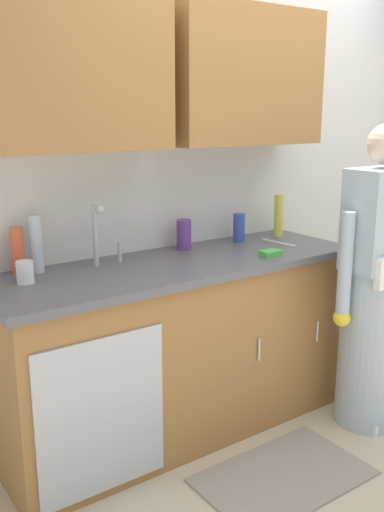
# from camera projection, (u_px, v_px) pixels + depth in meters

# --- Properties ---
(ground_plane) EXTENTS (9.00, 9.00, 0.00)m
(ground_plane) POSITION_uv_depth(u_px,v_px,m) (348.00, 454.00, 2.86)
(ground_plane) COLOR beige
(kitchen_wall_with_uppers) EXTENTS (4.80, 0.44, 2.70)m
(kitchen_wall_with_uppers) POSITION_uv_depth(u_px,v_px,m) (210.00, 148.00, 3.21)
(kitchen_wall_with_uppers) COLOR silver
(kitchen_wall_with_uppers) RESTS_ON ground
(counter_cabinet) EXTENTS (1.90, 0.62, 0.90)m
(counter_cabinet) POSITION_uv_depth(u_px,v_px,m) (179.00, 351.00, 3.00)
(counter_cabinet) COLOR #9E6B38
(counter_cabinet) RESTS_ON ground
(countertop) EXTENTS (1.96, 0.66, 0.04)m
(countertop) POSITION_uv_depth(u_px,v_px,m) (179.00, 265.00, 2.89)
(countertop) COLOR #595960
(countertop) RESTS_ON counter_cabinet
(sink) EXTENTS (0.50, 0.36, 0.35)m
(sink) POSITION_uv_depth(u_px,v_px,m) (117.00, 274.00, 2.70)
(sink) COLOR #B7BABF
(sink) RESTS_ON counter_cabinet
(person_at_sink) EXTENTS (0.55, 0.34, 1.62)m
(person_at_sink) POSITION_uv_depth(u_px,v_px,m) (374.00, 303.00, 3.01)
(person_at_sink) COLOR white
(person_at_sink) RESTS_ON ground
(floor_mat) EXTENTS (0.80, 0.50, 0.01)m
(floor_mat) POSITION_uv_depth(u_px,v_px,m) (283.00, 476.00, 2.68)
(floor_mat) COLOR gray
(floor_mat) RESTS_ON ground
(bottle_water_short) EXTENTS (0.08, 0.08, 0.16)m
(bottle_water_short) POSITION_uv_depth(u_px,v_px,m) (184.00, 234.00, 3.11)
(bottle_water_short) COLOR #66388C
(bottle_water_short) RESTS_ON countertop
(bottle_water_tall) EXTENTS (0.06, 0.06, 0.27)m
(bottle_water_tall) POSITION_uv_depth(u_px,v_px,m) (36.00, 244.00, 2.64)
(bottle_water_tall) COLOR silver
(bottle_water_tall) RESTS_ON countertop
(bottle_soap) EXTENTS (0.06, 0.06, 0.22)m
(bottle_soap) POSITION_uv_depth(u_px,v_px,m) (17.00, 251.00, 2.61)
(bottle_soap) COLOR #E05933
(bottle_soap) RESTS_ON countertop
(bottle_cleaner_spray) EXTENTS (0.07, 0.07, 0.16)m
(bottle_cleaner_spray) POSITION_uv_depth(u_px,v_px,m) (239.00, 228.00, 3.29)
(bottle_cleaner_spray) COLOR #334CB2
(bottle_cleaner_spray) RESTS_ON countertop
(bottle_dish_liquid) EXTENTS (0.06, 0.06, 0.25)m
(bottle_dish_liquid) POSITION_uv_depth(u_px,v_px,m) (279.00, 216.00, 3.42)
(bottle_dish_liquid) COLOR #D8D14C
(bottle_dish_liquid) RESTS_ON countertop
(cup_by_sink) EXTENTS (0.08, 0.08, 0.10)m
(cup_by_sink) POSITION_uv_depth(u_px,v_px,m) (25.00, 272.00, 2.49)
(cup_by_sink) COLOR white
(cup_by_sink) RESTS_ON countertop
(knife_on_counter) EXTENTS (0.05, 0.24, 0.01)m
(knife_on_counter) POSITION_uv_depth(u_px,v_px,m) (279.00, 243.00, 3.27)
(knife_on_counter) COLOR silver
(knife_on_counter) RESTS_ON countertop
(sponge) EXTENTS (0.11, 0.07, 0.03)m
(sponge) POSITION_uv_depth(u_px,v_px,m) (271.00, 253.00, 2.97)
(sponge) COLOR #4CBF4C
(sponge) RESTS_ON countertop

